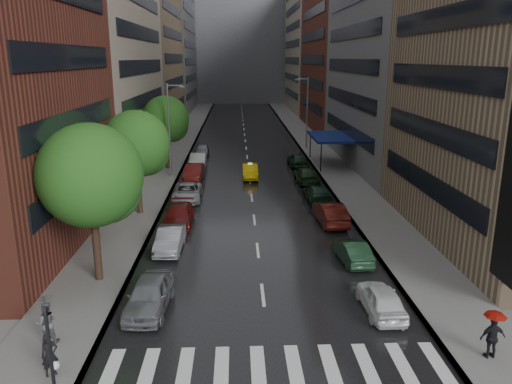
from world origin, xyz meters
TOP-DOWN VIEW (x-y plane):
  - ground at (0.00, 0.00)m, footprint 220.00×220.00m
  - road at (0.00, 50.00)m, footprint 14.00×140.00m
  - sidewalk_left at (-9.00, 50.00)m, footprint 4.00×140.00m
  - sidewalk_right at (9.00, 50.00)m, footprint 4.00×140.00m
  - crosswalk at (0.20, -2.00)m, footprint 13.15×2.80m
  - buildings_left at (-15.00, 58.79)m, footprint 8.00×108.00m
  - buildings_right at (15.00, 56.70)m, footprint 8.05×109.10m
  - building_far at (0.00, 118.00)m, footprint 40.00×14.00m
  - tree_near at (-8.60, 5.91)m, footprint 5.30×5.30m
  - tree_mid at (-8.60, 17.66)m, footprint 4.95×4.95m
  - tree_far at (-8.60, 33.48)m, footprint 4.88×4.88m
  - taxi at (0.07, 29.15)m, footprint 1.51×4.22m
  - parked_cars_left at (-5.40, 21.14)m, footprint 2.35×42.89m
  - parked_cars_right at (5.40, 20.00)m, footprint 2.21×36.38m
  - ped_bag_walker at (-8.15, -2.42)m, footprint 0.72×0.65m
  - ped_black_umbrella at (-9.08, -0.21)m, footprint 1.04×0.98m
  - ped_red_umbrella at (8.62, -1.95)m, footprint 1.04×0.82m
  - traffic_light at (-7.60, -3.68)m, footprint 0.18×0.15m
  - street_lamp_left at (-7.72, 30.00)m, footprint 1.74×0.22m
  - street_lamp_right at (7.72, 45.00)m, footprint 1.74×0.22m
  - awning at (8.98, 35.00)m, footprint 4.00×8.00m

SIDE VIEW (x-z plane):
  - ground at x=0.00m, z-range 0.00..0.00m
  - road at x=0.00m, z-range 0.00..0.01m
  - crosswalk at x=0.20m, z-range 0.01..0.02m
  - sidewalk_left at x=-9.00m, z-range 0.00..0.15m
  - sidewalk_right at x=9.00m, z-range 0.00..0.15m
  - taxi at x=0.07m, z-range 0.00..1.39m
  - parked_cars_right at x=5.40m, z-range -0.06..1.52m
  - parked_cars_left at x=-5.40m, z-range -0.06..1.52m
  - ped_bag_walker at x=-8.15m, z-range 0.12..1.76m
  - ped_red_umbrella at x=8.62m, z-range 0.32..2.33m
  - ped_black_umbrella at x=-9.08m, z-range 0.33..2.42m
  - traffic_light at x=-7.60m, z-range 0.50..3.95m
  - awning at x=8.98m, z-range 1.57..4.70m
  - street_lamp_left at x=-7.72m, z-range 0.39..9.39m
  - street_lamp_right at x=7.72m, z-range 0.39..9.39m
  - tree_far at x=-8.60m, z-range 1.43..9.21m
  - tree_mid at x=-8.60m, z-range 1.45..9.34m
  - tree_near at x=-8.60m, z-range 1.55..10.00m
  - buildings_right at x=15.00m, z-range -2.97..33.03m
  - buildings_left at x=-15.00m, z-range -3.01..34.99m
  - building_far at x=0.00m, z-range 0.00..32.00m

